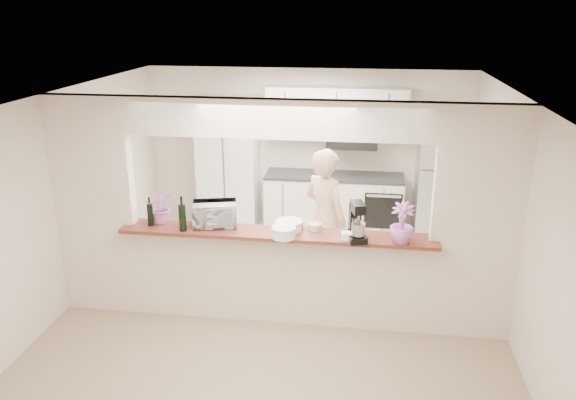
% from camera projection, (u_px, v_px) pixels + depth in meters
% --- Properties ---
extents(floor, '(6.00, 6.00, 0.00)m').
position_uv_depth(floor, '(278.00, 319.00, 6.39)').
color(floor, tan).
rests_on(floor, ground).
extents(tile_overlay, '(5.00, 2.90, 0.01)m').
position_uv_depth(tile_overlay, '(295.00, 261.00, 7.84)').
color(tile_overlay, silver).
rests_on(tile_overlay, floor).
extents(partition, '(5.00, 0.15, 2.50)m').
position_uv_depth(partition, '(277.00, 196.00, 5.90)').
color(partition, silver).
rests_on(partition, floor).
extents(bar_counter, '(3.40, 0.38, 1.09)m').
position_uv_depth(bar_counter, '(277.00, 274.00, 6.20)').
color(bar_counter, silver).
rests_on(bar_counter, floor).
extents(kitchen_cabinets, '(3.15, 0.62, 2.25)m').
position_uv_depth(kitchen_cabinets, '(293.00, 171.00, 8.64)').
color(kitchen_cabinets, silver).
rests_on(kitchen_cabinets, floor).
extents(refrigerator, '(0.75, 0.70, 1.70)m').
position_uv_depth(refrigerator, '(442.00, 186.00, 8.32)').
color(refrigerator, '#ACACB1').
rests_on(refrigerator, floor).
extents(flower_left, '(0.36, 0.33, 0.36)m').
position_uv_depth(flower_left, '(162.00, 207.00, 6.19)').
color(flower_left, '#D06EA9').
rests_on(flower_left, bar_counter).
extents(wine_bottle_a, '(0.06, 0.06, 0.32)m').
position_uv_depth(wine_bottle_a, '(150.00, 214.00, 6.13)').
color(wine_bottle_a, black).
rests_on(wine_bottle_a, bar_counter).
extents(wine_bottle_b, '(0.08, 0.08, 0.39)m').
position_uv_depth(wine_bottle_b, '(182.00, 217.00, 5.97)').
color(wine_bottle_b, black).
rests_on(wine_bottle_b, bar_counter).
extents(toaster_oven, '(0.54, 0.42, 0.26)m').
position_uv_depth(toaster_oven, '(215.00, 214.00, 6.13)').
color(toaster_oven, '#AEAEB3').
rests_on(toaster_oven, bar_counter).
extents(serving_bowls, '(0.42, 0.42, 0.23)m').
position_uv_depth(serving_bowls, '(215.00, 215.00, 6.13)').
color(serving_bowls, silver).
rests_on(serving_bowls, bar_counter).
extents(plate_stack_a, '(0.26, 0.26, 0.12)m').
position_uv_depth(plate_stack_a, '(284.00, 232.00, 5.82)').
color(plate_stack_a, white).
rests_on(plate_stack_a, bar_counter).
extents(plate_stack_b, '(0.29, 0.29, 0.10)m').
position_uv_depth(plate_stack_b, '(289.00, 225.00, 6.03)').
color(plate_stack_b, white).
rests_on(plate_stack_b, bar_counter).
extents(red_bowl, '(0.14, 0.14, 0.07)m').
position_uv_depth(red_bowl, '(297.00, 226.00, 6.07)').
color(red_bowl, maroon).
rests_on(red_bowl, bar_counter).
extents(tan_bowl, '(0.15, 0.15, 0.07)m').
position_uv_depth(tan_bowl, '(315.00, 226.00, 6.04)').
color(tan_bowl, '#C4B38A').
rests_on(tan_bowl, bar_counter).
extents(utensil_caddy, '(0.26, 0.15, 0.24)m').
position_uv_depth(utensil_caddy, '(352.00, 231.00, 5.75)').
color(utensil_caddy, silver).
rests_on(utensil_caddy, bar_counter).
extents(stand_mixer, '(0.24, 0.31, 0.41)m').
position_uv_depth(stand_mixer, '(357.00, 223.00, 5.73)').
color(stand_mixer, black).
rests_on(stand_mixer, bar_counter).
extents(flower_right, '(0.25, 0.25, 0.42)m').
position_uv_depth(flower_right, '(402.00, 223.00, 5.65)').
color(flower_right, '#AC68C2').
rests_on(flower_right, bar_counter).
extents(person, '(0.77, 0.75, 1.78)m').
position_uv_depth(person, '(325.00, 220.00, 6.89)').
color(person, '#D2AD88').
rests_on(person, floor).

